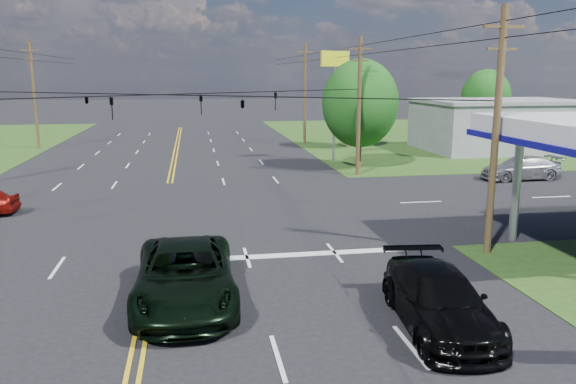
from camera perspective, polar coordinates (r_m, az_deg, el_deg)
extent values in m
plane|color=black|center=(29.63, -12.46, -2.05)|extent=(280.00, 280.00, 0.00)
cube|color=#274215|center=(69.69, 19.13, 5.44)|extent=(46.00, 48.00, 0.03)
cube|color=silver|center=(22.16, -0.31, -6.49)|extent=(10.00, 0.50, 0.02)
cube|color=slate|center=(56.64, 20.61, 6.25)|extent=(14.00, 10.00, 4.40)
cylinder|color=#A5A5AA|center=(25.57, 22.19, 0.49)|extent=(0.36, 0.36, 4.65)
cylinder|color=#43321C|center=(22.93, 20.35, 5.55)|extent=(0.28, 0.28, 9.50)
cube|color=#43321C|center=(22.89, 21.08, 15.42)|extent=(1.60, 0.12, 0.12)
cube|color=#43321C|center=(22.84, 20.93, 13.42)|extent=(1.20, 0.10, 0.10)
cylinder|color=#43321C|center=(39.51, 7.22, 8.52)|extent=(0.28, 0.28, 9.50)
cube|color=#43321C|center=(39.49, 7.37, 14.25)|extent=(1.60, 0.12, 0.12)
cube|color=#43321C|center=(39.46, 7.34, 13.09)|extent=(1.20, 0.10, 0.10)
cylinder|color=#43321C|center=(58.64, -24.38, 8.87)|extent=(0.28, 0.28, 10.00)
cube|color=#43321C|center=(58.65, -24.74, 12.96)|extent=(1.60, 0.12, 0.12)
cube|color=#43321C|center=(58.62, -24.67, 12.18)|extent=(1.20, 0.10, 0.10)
cylinder|color=#43321C|center=(57.93, 1.72, 9.88)|extent=(0.28, 0.28, 10.00)
cube|color=#43321C|center=(57.94, 1.75, 14.03)|extent=(1.60, 0.12, 0.12)
cube|color=#43321C|center=(57.92, 1.74, 13.24)|extent=(1.20, 0.10, 0.10)
imported|color=black|center=(27.61, -17.46, 8.09)|extent=(0.17, 0.21, 1.05)
imported|color=black|center=(30.24, -8.82, 8.77)|extent=(0.17, 0.21, 1.05)
imported|color=black|center=(33.66, -1.28, 9.20)|extent=(0.17, 0.21, 1.05)
imported|color=black|center=(31.96, -19.79, 8.87)|extent=(1.24, 0.26, 0.50)
imported|color=black|center=(26.19, -4.64, 9.02)|extent=(1.24, 0.26, 0.50)
cylinder|color=black|center=(29.16, 13.91, 15.30)|extent=(0.04, 100.00, 0.04)
cylinder|color=black|center=(29.13, 13.85, 14.12)|extent=(0.04, 100.00, 0.04)
cylinder|color=#43321C|center=(42.94, 7.24, 4.62)|extent=(0.36, 0.36, 3.30)
ellipsoid|color=#124514|center=(42.66, 7.35, 8.92)|extent=(5.70, 5.70, 6.60)
cylinder|color=#43321C|center=(55.11, 6.12, 6.00)|extent=(0.36, 0.36, 2.86)
ellipsoid|color=#124514|center=(54.90, 6.18, 8.90)|extent=(4.94, 4.94, 5.72)
cylinder|color=#43321C|center=(67.33, 19.28, 6.55)|extent=(0.36, 0.36, 3.08)
ellipsoid|color=#124514|center=(67.15, 19.45, 9.10)|extent=(5.32, 5.32, 6.16)
imported|color=black|center=(17.77, -10.40, -8.29)|extent=(3.02, 6.55, 1.82)
imported|color=black|center=(16.50, 15.07, -10.51)|extent=(2.78, 5.75, 1.61)
imported|color=#9E9EA2|center=(41.09, 22.57, 2.27)|extent=(5.45, 2.30, 1.57)
cylinder|color=#A5A5AA|center=(46.15, 4.72, 8.61)|extent=(0.20, 0.20, 8.82)
cube|color=yellow|center=(46.09, 4.80, 13.34)|extent=(2.43, 0.73, 1.21)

